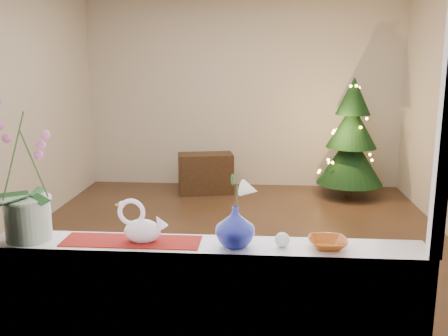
# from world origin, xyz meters

# --- Properties ---
(ground) EXTENTS (5.00, 5.00, 0.00)m
(ground) POSITION_xyz_m (0.00, 0.00, 0.00)
(ground) COLOR #382517
(ground) RESTS_ON ground
(wall_back) EXTENTS (4.50, 0.10, 2.70)m
(wall_back) POSITION_xyz_m (0.00, 2.50, 1.35)
(wall_back) COLOR beige
(wall_back) RESTS_ON ground
(wall_front) EXTENTS (4.50, 0.10, 2.70)m
(wall_front) POSITION_xyz_m (0.00, -2.50, 1.35)
(wall_front) COLOR beige
(wall_front) RESTS_ON ground
(wall_left) EXTENTS (0.10, 5.00, 2.70)m
(wall_left) POSITION_xyz_m (-2.25, 0.00, 1.35)
(wall_left) COLOR beige
(wall_left) RESTS_ON ground
(windowsill) EXTENTS (2.20, 0.26, 0.04)m
(windowsill) POSITION_xyz_m (0.00, -2.37, 0.90)
(windowsill) COLOR white
(windowsill) RESTS_ON window_apron
(window_frame) EXTENTS (2.22, 0.06, 1.60)m
(window_frame) POSITION_xyz_m (0.00, -2.47, 1.70)
(window_frame) COLOR white
(window_frame) RESTS_ON windowsill
(runner) EXTENTS (0.70, 0.20, 0.01)m
(runner) POSITION_xyz_m (-0.38, -2.37, 0.92)
(runner) COLOR maroon
(runner) RESTS_ON windowsill
(orchid_pot) EXTENTS (0.33, 0.33, 0.73)m
(orchid_pot) POSITION_xyz_m (-0.91, -2.37, 1.28)
(orchid_pot) COLOR beige
(orchid_pot) RESTS_ON windowsill
(swan) EXTENTS (0.26, 0.12, 0.21)m
(swan) POSITION_xyz_m (-0.32, -2.37, 1.03)
(swan) COLOR white
(swan) RESTS_ON windowsill
(blue_vase) EXTENTS (0.28, 0.28, 0.23)m
(blue_vase) POSITION_xyz_m (0.15, -2.39, 1.04)
(blue_vase) COLOR navy
(blue_vase) RESTS_ON windowsill
(lily) EXTENTS (0.13, 0.07, 0.18)m
(lily) POSITION_xyz_m (0.15, -2.39, 1.24)
(lily) COLOR white
(lily) RESTS_ON blue_vase
(paperweight) EXTENTS (0.09, 0.09, 0.07)m
(paperweight) POSITION_xyz_m (0.38, -2.39, 0.96)
(paperweight) COLOR silver
(paperweight) RESTS_ON windowsill
(amber_dish) EXTENTS (0.17, 0.17, 0.04)m
(amber_dish) POSITION_xyz_m (0.60, -2.38, 0.94)
(amber_dish) COLOR #9B4611
(amber_dish) RESTS_ON windowsill
(xmas_tree) EXTENTS (1.04, 1.04, 1.61)m
(xmas_tree) POSITION_xyz_m (1.46, 1.95, 0.80)
(xmas_tree) COLOR black
(xmas_tree) RESTS_ON ground
(side_table) EXTENTS (0.80, 0.52, 0.56)m
(side_table) POSITION_xyz_m (-0.50, 1.98, 0.28)
(side_table) COLOR black
(side_table) RESTS_ON ground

